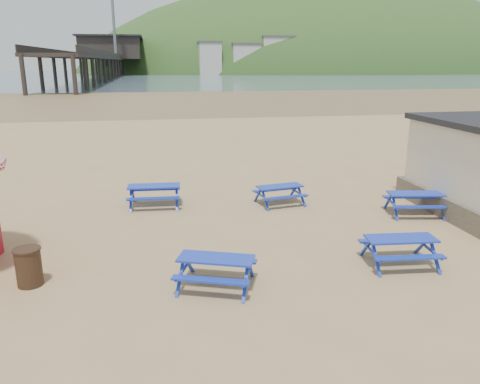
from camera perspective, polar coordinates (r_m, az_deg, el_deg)
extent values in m
plane|color=tan|center=(13.63, 0.12, -5.78)|extent=(400.00, 400.00, 0.00)
plane|color=olive|center=(67.70, -8.40, 11.22)|extent=(400.00, 400.00, 0.00)
plane|color=#4A5C6A|center=(182.57, -9.76, 13.81)|extent=(400.00, 400.00, 0.00)
cube|color=#1C38B0|center=(16.77, -10.46, 0.72)|extent=(1.85, 0.80, 0.05)
cube|color=#1C38B0|center=(17.42, -10.31, 0.33)|extent=(1.83, 0.35, 0.05)
cube|color=#1C38B0|center=(16.26, -10.52, -0.78)|extent=(1.83, 0.35, 0.05)
cube|color=#1C38B0|center=(16.80, 4.88, 0.69)|extent=(1.72, 0.90, 0.05)
cube|color=#1C38B0|center=(17.34, 4.11, 0.31)|extent=(1.65, 0.50, 0.05)
cube|color=#1C38B0|center=(16.39, 5.66, -0.63)|extent=(1.65, 0.50, 0.05)
cube|color=#1C38B0|center=(16.65, 20.62, -0.20)|extent=(1.87, 1.00, 0.05)
cube|color=#1C38B0|center=(17.25, 19.87, -0.55)|extent=(1.79, 0.56, 0.05)
cube|color=#1C38B0|center=(16.19, 21.23, -1.71)|extent=(1.79, 0.56, 0.05)
cube|color=#1C38B0|center=(10.65, -2.96, -8.08)|extent=(1.83, 1.21, 0.05)
cube|color=#1C38B0|center=(11.26, -2.29, -8.18)|extent=(1.68, 0.81, 0.05)
cube|color=#1C38B0|center=(10.26, -3.66, -10.69)|extent=(1.68, 0.81, 0.05)
cube|color=#1C38B0|center=(12.42, 19.04, -5.38)|extent=(1.78, 0.82, 0.05)
cube|color=#1C38B0|center=(13.00, 17.92, -5.60)|extent=(1.74, 0.39, 0.05)
cube|color=#1C38B0|center=(12.03, 20.04, -7.53)|extent=(1.74, 0.39, 0.05)
cylinder|color=#351E13|center=(11.84, -24.35, -8.38)|extent=(0.57, 0.57, 0.87)
cylinder|color=#351E13|center=(11.67, -24.59, -6.38)|extent=(0.61, 0.61, 0.04)
cube|color=black|center=(188.15, -15.55, 15.36)|extent=(9.00, 220.00, 0.60)
cube|color=black|center=(199.17, -15.36, 16.51)|extent=(22.00, 30.00, 8.00)
cube|color=black|center=(199.33, -15.46, 17.74)|extent=(24.00, 32.00, 0.60)
cylinder|color=slate|center=(177.58, -15.19, 19.93)|extent=(1.00, 1.00, 28.00)
ellipsoid|color=#2D4C1E|center=(259.88, 10.86, 12.01)|extent=(264.00, 144.00, 108.00)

